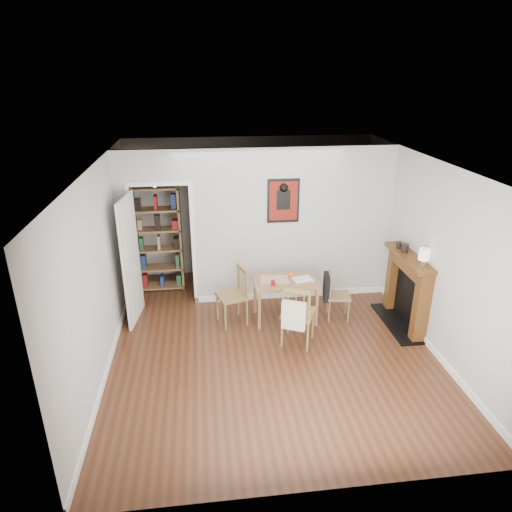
{
  "coord_description": "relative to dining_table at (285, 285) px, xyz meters",
  "views": [
    {
      "loc": [
        -0.9,
        -5.66,
        3.73
      ],
      "look_at": [
        -0.13,
        0.6,
        1.12
      ],
      "focal_mm": 32.0,
      "sensor_mm": 36.0,
      "label": 1
    }
  ],
  "objects": [
    {
      "name": "bookshelf",
      "position": [
        -2.01,
        1.39,
        0.35
      ],
      "size": [
        0.8,
        0.32,
        1.91
      ],
      "color": "olive",
      "rests_on": "ground"
    },
    {
      "name": "ceramic_jar_a",
      "position": [
        1.77,
        -0.22,
        0.63
      ],
      "size": [
        0.11,
        0.11,
        0.13
      ],
      "primitive_type": "cylinder",
      "color": "black",
      "rests_on": "fireplace"
    },
    {
      "name": "mantel_lamp",
      "position": [
        1.81,
        -0.74,
        0.72
      ],
      "size": [
        0.16,
        0.16,
        0.25
      ],
      "color": "silver",
      "rests_on": "fireplace"
    },
    {
      "name": "placemat",
      "position": [
        -0.16,
        0.06,
        0.08
      ],
      "size": [
        0.48,
        0.38,
        0.0
      ],
      "primitive_type": "cube",
      "rotation": [
        0.0,
        0.0,
        -0.14
      ],
      "color": "beige",
      "rests_on": "dining_table"
    },
    {
      "name": "chair_front",
      "position": [
        0.05,
        -0.7,
        -0.11
      ],
      "size": [
        0.64,
        0.67,
        0.96
      ],
      "color": "olive",
      "rests_on": "ground"
    },
    {
      "name": "red_glass",
      "position": [
        -0.22,
        -0.13,
        0.12
      ],
      "size": [
        0.06,
        0.06,
        0.08
      ],
      "primitive_type": "cylinder",
      "color": "maroon",
      "rests_on": "dining_table"
    },
    {
      "name": "ceramic_jar_b",
      "position": [
        1.74,
        -0.06,
        0.61
      ],
      "size": [
        0.08,
        0.08,
        0.1
      ],
      "primitive_type": "cylinder",
      "color": "black",
      "rests_on": "fireplace"
    },
    {
      "name": "room_shell",
      "position": [
        -0.23,
        0.73,
        0.7
      ],
      "size": [
        5.2,
        5.2,
        5.2
      ],
      "color": "beige",
      "rests_on": "ground"
    },
    {
      "name": "ground",
      "position": [
        -0.33,
        -0.61,
        -0.6
      ],
      "size": [
        5.2,
        5.2,
        0.0
      ],
      "primitive_type": "plane",
      "color": "#4F2E19",
      "rests_on": "ground"
    },
    {
      "name": "notebook",
      "position": [
        0.27,
        0.01,
        0.09
      ],
      "size": [
        0.34,
        0.28,
        0.02
      ],
      "primitive_type": "cube",
      "rotation": [
        0.0,
        0.0,
        0.21
      ],
      "color": "white",
      "rests_on": "dining_table"
    },
    {
      "name": "chair_left",
      "position": [
        -0.84,
        -0.02,
        -0.13
      ],
      "size": [
        0.58,
        0.58,
        0.93
      ],
      "color": "olive",
      "rests_on": "ground"
    },
    {
      "name": "orange_fruit",
      "position": [
        0.1,
        0.13,
        0.12
      ],
      "size": [
        0.08,
        0.08,
        0.08
      ],
      "primitive_type": "sphere",
      "color": "#FF660D",
      "rests_on": "dining_table"
    },
    {
      "name": "dining_table",
      "position": [
        0.0,
        0.0,
        0.0
      ],
      "size": [
        0.99,
        0.63,
        0.68
      ],
      "color": "olive",
      "rests_on": "ground"
    },
    {
      "name": "fireplace",
      "position": [
        1.83,
        -0.36,
        0.02
      ],
      "size": [
        0.45,
        1.25,
        1.16
      ],
      "color": "brown",
      "rests_on": "ground"
    },
    {
      "name": "chair_right",
      "position": [
        0.83,
        -0.07,
        -0.19
      ],
      "size": [
        0.5,
        0.45,
        0.78
      ],
      "color": "olive",
      "rests_on": "ground"
    }
  ]
}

